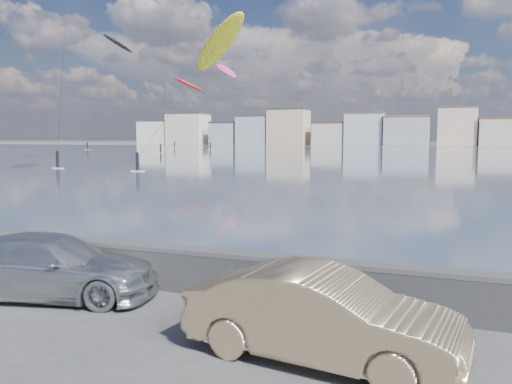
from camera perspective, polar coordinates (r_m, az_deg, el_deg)
ground at (r=9.45m, az=-14.72°, el=-15.75°), size 700.00×700.00×0.00m
bay_water at (r=98.85m, az=17.14°, el=4.04°), size 500.00×177.00×0.00m
far_shore_strip at (r=207.24m, az=18.72°, el=5.06°), size 500.00×60.00×0.00m
seawall at (r=11.46m, az=-7.02°, el=-8.56°), size 400.00×0.36×1.08m
far_buildings at (r=193.21m, az=19.07°, el=6.76°), size 240.79×13.26×14.60m
car_silver at (r=11.98m, az=-22.33°, el=-7.84°), size 5.03×2.94×1.37m
car_champagne at (r=8.14m, az=7.57°, el=-13.83°), size 4.55×2.10×1.44m
kitesurfer_0 at (r=147.10m, az=-3.45°, el=13.60°), size 9.60×13.75×25.35m
kitesurfer_6 at (r=155.48m, az=-15.52°, el=15.96°), size 6.09×20.23×33.08m
kitesurfer_15 at (r=64.05m, az=-4.26°, el=16.56°), size 9.77×18.10×18.74m
kitesurfer_16 at (r=165.98m, az=-7.68°, el=12.00°), size 9.95×18.31×22.77m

